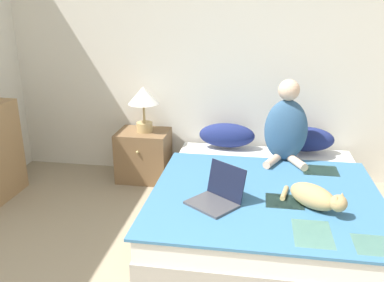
{
  "coord_description": "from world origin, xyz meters",
  "views": [
    {
      "loc": [
        0.35,
        -0.85,
        1.72
      ],
      "look_at": [
        -0.13,
        2.08,
        0.71
      ],
      "focal_mm": 38.0,
      "sensor_mm": 36.0,
      "label": 1
    }
  ],
  "objects_px": {
    "cat_tabby": "(315,197)",
    "nightstand": "(144,155)",
    "bed": "(264,205)",
    "person_sitting": "(286,127)",
    "table_lamp": "(144,100)",
    "pillow_far": "(305,139)",
    "laptop_open": "(217,196)",
    "pillow_near": "(227,135)"
  },
  "relations": [
    {
      "from": "pillow_far",
      "to": "cat_tabby",
      "type": "height_order",
      "value": "pillow_far"
    },
    {
      "from": "bed",
      "to": "table_lamp",
      "type": "relative_size",
      "value": 4.22
    },
    {
      "from": "person_sitting",
      "to": "laptop_open",
      "type": "relative_size",
      "value": 1.67
    },
    {
      "from": "person_sitting",
      "to": "table_lamp",
      "type": "bearing_deg",
      "value": 171.63
    },
    {
      "from": "pillow_far",
      "to": "person_sitting",
      "type": "bearing_deg",
      "value": -127.09
    },
    {
      "from": "pillow_near",
      "to": "table_lamp",
      "type": "relative_size",
      "value": 1.21
    },
    {
      "from": "pillow_near",
      "to": "pillow_far",
      "type": "relative_size",
      "value": 1.0
    },
    {
      "from": "pillow_near",
      "to": "nightstand",
      "type": "distance_m",
      "value": 0.87
    },
    {
      "from": "pillow_near",
      "to": "cat_tabby",
      "type": "xyz_separation_m",
      "value": [
        0.71,
        -1.18,
        -0.03
      ]
    },
    {
      "from": "bed",
      "to": "cat_tabby",
      "type": "relative_size",
      "value": 4.25
    },
    {
      "from": "person_sitting",
      "to": "cat_tabby",
      "type": "relative_size",
      "value": 1.64
    },
    {
      "from": "nightstand",
      "to": "person_sitting",
      "type": "bearing_deg",
      "value": -8.11
    },
    {
      "from": "pillow_near",
      "to": "pillow_far",
      "type": "distance_m",
      "value": 0.75
    },
    {
      "from": "bed",
      "to": "person_sitting",
      "type": "xyz_separation_m",
      "value": [
        0.17,
        0.55,
        0.5
      ]
    },
    {
      "from": "pillow_far",
      "to": "person_sitting",
      "type": "height_order",
      "value": "person_sitting"
    },
    {
      "from": "pillow_near",
      "to": "person_sitting",
      "type": "distance_m",
      "value": 0.64
    },
    {
      "from": "bed",
      "to": "pillow_far",
      "type": "xyz_separation_m",
      "value": [
        0.37,
        0.83,
        0.31
      ]
    },
    {
      "from": "cat_tabby",
      "to": "nightstand",
      "type": "bearing_deg",
      "value": -173.8
    },
    {
      "from": "person_sitting",
      "to": "cat_tabby",
      "type": "height_order",
      "value": "person_sitting"
    },
    {
      "from": "pillow_far",
      "to": "nightstand",
      "type": "bearing_deg",
      "value": -177.31
    },
    {
      "from": "pillow_near",
      "to": "pillow_far",
      "type": "bearing_deg",
      "value": 0.0
    },
    {
      "from": "cat_tabby",
      "to": "table_lamp",
      "type": "bearing_deg",
      "value": -174.21
    },
    {
      "from": "pillow_far",
      "to": "nightstand",
      "type": "relative_size",
      "value": 1.08
    },
    {
      "from": "pillow_near",
      "to": "person_sitting",
      "type": "height_order",
      "value": "person_sitting"
    },
    {
      "from": "cat_tabby",
      "to": "laptop_open",
      "type": "relative_size",
      "value": 1.01
    },
    {
      "from": "pillow_far",
      "to": "cat_tabby",
      "type": "xyz_separation_m",
      "value": [
        -0.04,
        -1.18,
        -0.03
      ]
    },
    {
      "from": "pillow_far",
      "to": "nightstand",
      "type": "height_order",
      "value": "pillow_far"
    },
    {
      "from": "pillow_far",
      "to": "laptop_open",
      "type": "xyz_separation_m",
      "value": [
        -0.72,
        -1.21,
        -0.07
      ]
    },
    {
      "from": "nightstand",
      "to": "table_lamp",
      "type": "height_order",
      "value": "table_lamp"
    },
    {
      "from": "pillow_far",
      "to": "person_sitting",
      "type": "relative_size",
      "value": 0.74
    },
    {
      "from": "cat_tabby",
      "to": "laptop_open",
      "type": "height_order",
      "value": "laptop_open"
    },
    {
      "from": "cat_tabby",
      "to": "table_lamp",
      "type": "height_order",
      "value": "table_lamp"
    },
    {
      "from": "bed",
      "to": "pillow_far",
      "type": "distance_m",
      "value": 0.96
    },
    {
      "from": "laptop_open",
      "to": "nightstand",
      "type": "bearing_deg",
      "value": 163.93
    },
    {
      "from": "cat_tabby",
      "to": "nightstand",
      "type": "xyz_separation_m",
      "value": [
        -1.54,
        1.11,
        -0.2
      ]
    },
    {
      "from": "cat_tabby",
      "to": "nightstand",
      "type": "relative_size",
      "value": 0.89
    },
    {
      "from": "bed",
      "to": "nightstand",
      "type": "height_order",
      "value": "nightstand"
    },
    {
      "from": "bed",
      "to": "pillow_near",
      "type": "relative_size",
      "value": 3.49
    },
    {
      "from": "pillow_far",
      "to": "nightstand",
      "type": "xyz_separation_m",
      "value": [
        -1.58,
        -0.07,
        -0.23
      ]
    },
    {
      "from": "person_sitting",
      "to": "nightstand",
      "type": "relative_size",
      "value": 1.46
    },
    {
      "from": "bed",
      "to": "person_sitting",
      "type": "bearing_deg",
      "value": 73.05
    },
    {
      "from": "bed",
      "to": "nightstand",
      "type": "bearing_deg",
      "value": 148.19
    }
  ]
}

